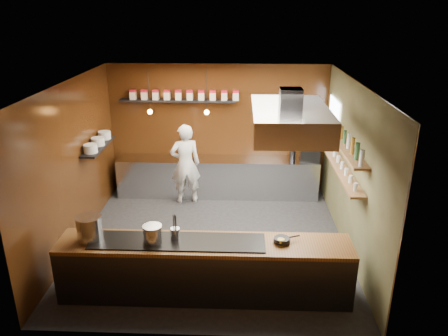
{
  "coord_description": "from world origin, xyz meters",
  "views": [
    {
      "loc": [
        0.51,
        -7.25,
        4.26
      ],
      "look_at": [
        0.21,
        0.4,
        1.35
      ],
      "focal_mm": 35.0,
      "sensor_mm": 36.0,
      "label": 1
    }
  ],
  "objects_px": {
    "espresso_machine": "(311,152)",
    "chef": "(185,164)",
    "stockpot_small": "(153,234)",
    "extractor_hood": "(290,119)",
    "stockpot_large": "(89,228)"
  },
  "relations": [
    {
      "from": "extractor_hood",
      "to": "stockpot_small",
      "type": "xyz_separation_m",
      "value": [
        -2.06,
        -1.24,
        -1.43
      ]
    },
    {
      "from": "extractor_hood",
      "to": "stockpot_large",
      "type": "relative_size",
      "value": 5.25
    },
    {
      "from": "extractor_hood",
      "to": "chef",
      "type": "height_order",
      "value": "extractor_hood"
    },
    {
      "from": "stockpot_small",
      "to": "espresso_machine",
      "type": "xyz_separation_m",
      "value": [
        2.86,
        3.75,
        0.05
      ]
    },
    {
      "from": "extractor_hood",
      "to": "chef",
      "type": "distance_m",
      "value": 3.34
    },
    {
      "from": "extractor_hood",
      "to": "stockpot_large",
      "type": "xyz_separation_m",
      "value": [
        -3.01,
        -1.19,
        -1.38
      ]
    },
    {
      "from": "chef",
      "to": "extractor_hood",
      "type": "bearing_deg",
      "value": 118.02
    },
    {
      "from": "espresso_machine",
      "to": "chef",
      "type": "distance_m",
      "value": 2.83
    },
    {
      "from": "stockpot_large",
      "to": "chef",
      "type": "bearing_deg",
      "value": 73.15
    },
    {
      "from": "stockpot_large",
      "to": "stockpot_small",
      "type": "relative_size",
      "value": 1.34
    },
    {
      "from": "chef",
      "to": "stockpot_small",
      "type": "bearing_deg",
      "value": 74.2
    },
    {
      "from": "stockpot_large",
      "to": "espresso_machine",
      "type": "bearing_deg",
      "value": 44.19
    },
    {
      "from": "stockpot_small",
      "to": "espresso_machine",
      "type": "bearing_deg",
      "value": 52.72
    },
    {
      "from": "extractor_hood",
      "to": "stockpot_large",
      "type": "distance_m",
      "value": 3.52
    },
    {
      "from": "espresso_machine",
      "to": "chef",
      "type": "height_order",
      "value": "chef"
    }
  ]
}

